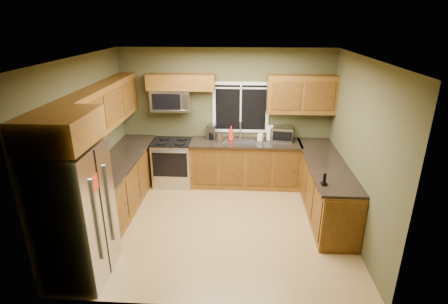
# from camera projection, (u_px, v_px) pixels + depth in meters

# --- Properties ---
(floor) EXTENTS (4.20, 4.20, 0.00)m
(floor) POSITION_uv_depth(u_px,v_px,m) (220.00, 223.00, 5.84)
(floor) COLOR #9B7944
(floor) RESTS_ON ground
(ceiling) EXTENTS (4.20, 4.20, 0.00)m
(ceiling) POSITION_uv_depth(u_px,v_px,m) (219.00, 58.00, 4.87)
(ceiling) COLOR white
(ceiling) RESTS_ON back_wall
(back_wall) EXTENTS (4.20, 0.00, 4.20)m
(back_wall) POSITION_uv_depth(u_px,v_px,m) (226.00, 117.00, 7.03)
(back_wall) COLOR #494728
(back_wall) RESTS_ON ground
(front_wall) EXTENTS (4.20, 0.00, 4.20)m
(front_wall) POSITION_uv_depth(u_px,v_px,m) (208.00, 207.00, 3.68)
(front_wall) COLOR #494728
(front_wall) RESTS_ON ground
(left_wall) EXTENTS (0.00, 3.60, 3.60)m
(left_wall) POSITION_uv_depth(u_px,v_px,m) (86.00, 145.00, 5.47)
(left_wall) COLOR #494728
(left_wall) RESTS_ON ground
(right_wall) EXTENTS (0.00, 3.60, 3.60)m
(right_wall) POSITION_uv_depth(u_px,v_px,m) (359.00, 151.00, 5.25)
(right_wall) COLOR #494728
(right_wall) RESTS_ON ground
(window) EXTENTS (1.12, 0.03, 1.02)m
(window) POSITION_uv_depth(u_px,v_px,m) (241.00, 107.00, 6.93)
(window) COLOR white
(window) RESTS_ON back_wall
(base_cabinets_left) EXTENTS (0.60, 2.65, 0.90)m
(base_cabinets_left) POSITION_uv_depth(u_px,v_px,m) (121.00, 184.00, 6.22)
(base_cabinets_left) COLOR brown
(base_cabinets_left) RESTS_ON ground
(countertop_left) EXTENTS (0.65, 2.65, 0.04)m
(countertop_left) POSITION_uv_depth(u_px,v_px,m) (119.00, 160.00, 6.05)
(countertop_left) COLOR black
(countertop_left) RESTS_ON base_cabinets_left
(base_cabinets_back) EXTENTS (2.17, 0.60, 0.90)m
(base_cabinets_back) POSITION_uv_depth(u_px,v_px,m) (245.00, 164.00, 7.06)
(base_cabinets_back) COLOR brown
(base_cabinets_back) RESTS_ON ground
(countertop_back) EXTENTS (2.17, 0.65, 0.04)m
(countertop_back) POSITION_uv_depth(u_px,v_px,m) (246.00, 143.00, 6.86)
(countertop_back) COLOR black
(countertop_back) RESTS_ON base_cabinets_back
(base_cabinets_peninsula) EXTENTS (0.60, 2.52, 0.90)m
(base_cabinets_peninsula) POSITION_uv_depth(u_px,v_px,m) (325.00, 187.00, 6.09)
(base_cabinets_peninsula) COLOR brown
(base_cabinets_peninsula) RESTS_ON ground
(countertop_peninsula) EXTENTS (0.65, 2.50, 0.04)m
(countertop_peninsula) POSITION_uv_depth(u_px,v_px,m) (326.00, 162.00, 5.93)
(countertop_peninsula) COLOR black
(countertop_peninsula) RESTS_ON base_cabinets_peninsula
(upper_cabinets_left) EXTENTS (0.33, 2.65, 0.72)m
(upper_cabinets_left) POSITION_uv_depth(u_px,v_px,m) (104.00, 106.00, 5.72)
(upper_cabinets_left) COLOR brown
(upper_cabinets_left) RESTS_ON left_wall
(upper_cabinets_back_left) EXTENTS (1.30, 0.33, 0.30)m
(upper_cabinets_back_left) POSITION_uv_depth(u_px,v_px,m) (181.00, 82.00, 6.67)
(upper_cabinets_back_left) COLOR brown
(upper_cabinets_back_left) RESTS_ON back_wall
(upper_cabinets_back_right) EXTENTS (1.30, 0.33, 0.72)m
(upper_cabinets_back_right) POSITION_uv_depth(u_px,v_px,m) (301.00, 94.00, 6.62)
(upper_cabinets_back_right) COLOR brown
(upper_cabinets_back_right) RESTS_ON back_wall
(upper_cabinet_over_fridge) EXTENTS (0.72, 0.90, 0.38)m
(upper_cabinet_over_fridge) POSITION_uv_depth(u_px,v_px,m) (60.00, 129.00, 4.00)
(upper_cabinet_over_fridge) COLOR brown
(upper_cabinet_over_fridge) RESTS_ON left_wall
(refrigerator) EXTENTS (0.74, 0.90, 1.80)m
(refrigerator) POSITION_uv_depth(u_px,v_px,m) (75.00, 214.00, 4.40)
(refrigerator) COLOR #B7B7BC
(refrigerator) RESTS_ON ground
(range) EXTENTS (0.76, 0.69, 0.94)m
(range) POSITION_uv_depth(u_px,v_px,m) (173.00, 162.00, 7.10)
(range) COLOR #B7B7BC
(range) RESTS_ON ground
(microwave) EXTENTS (0.76, 0.41, 0.42)m
(microwave) POSITION_uv_depth(u_px,v_px,m) (171.00, 100.00, 6.77)
(microwave) COLOR #B7B7BC
(microwave) RESTS_ON back_wall
(sink) EXTENTS (0.60, 0.42, 0.36)m
(sink) POSITION_uv_depth(u_px,v_px,m) (240.00, 141.00, 6.88)
(sink) COLOR slate
(sink) RESTS_ON countertop_back
(toaster_oven) EXTENTS (0.48, 0.40, 0.27)m
(toaster_oven) POSITION_uv_depth(u_px,v_px,m) (282.00, 134.00, 6.90)
(toaster_oven) COLOR #B7B7BC
(toaster_oven) RESTS_ON countertop_back
(coffee_maker) EXTENTS (0.20, 0.25, 0.28)m
(coffee_maker) POSITION_uv_depth(u_px,v_px,m) (212.00, 132.00, 7.00)
(coffee_maker) COLOR slate
(coffee_maker) RESTS_ON countertop_back
(kettle) EXTENTS (0.17, 0.17, 0.24)m
(kettle) POSITION_uv_depth(u_px,v_px,m) (219.00, 137.00, 6.79)
(kettle) COLOR #B7B7BC
(kettle) RESTS_ON countertop_back
(paper_towel_roll) EXTENTS (0.13, 0.13, 0.32)m
(paper_towel_roll) POSITION_uv_depth(u_px,v_px,m) (270.00, 133.00, 6.93)
(paper_towel_roll) COLOR white
(paper_towel_roll) RESTS_ON countertop_back
(soap_bottle_a) EXTENTS (0.11, 0.11, 0.28)m
(soap_bottle_a) POSITION_uv_depth(u_px,v_px,m) (231.00, 133.00, 6.90)
(soap_bottle_a) COLOR red
(soap_bottle_a) RESTS_ON countertop_back
(soap_bottle_b) EXTENTS (0.12, 0.12, 0.21)m
(soap_bottle_b) POSITION_uv_depth(u_px,v_px,m) (260.00, 136.00, 6.87)
(soap_bottle_b) COLOR white
(soap_bottle_b) RESTS_ON countertop_back
(cordless_phone) EXTENTS (0.09, 0.09, 0.18)m
(cordless_phone) POSITION_uv_depth(u_px,v_px,m) (324.00, 182.00, 5.07)
(cordless_phone) COLOR black
(cordless_phone) RESTS_ON countertop_peninsula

